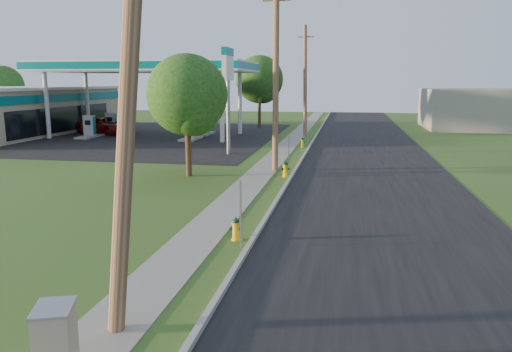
{
  "coord_description": "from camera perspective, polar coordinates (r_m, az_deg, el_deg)",
  "views": [
    {
      "loc": [
        3.17,
        -9.27,
        4.74
      ],
      "look_at": [
        0.0,
        8.0,
        1.4
      ],
      "focal_mm": 35.0,
      "sensor_mm": 36.0,
      "label": 1
    }
  ],
  "objects": [
    {
      "name": "price_pylon",
      "position": [
        32.7,
        -3.24,
        11.96
      ],
      "size": [
        0.34,
        2.04,
        6.85
      ],
      "color": "gray",
      "rests_on": "ground"
    },
    {
      "name": "tree_back",
      "position": [
        60.54,
        -26.85,
        9.04
      ],
      "size": [
        4.23,
        4.23,
        6.41
      ],
      "color": "#3D2B18",
      "rests_on": "ground"
    },
    {
      "name": "sign_post_mid",
      "position": [
        25.72,
        3.77,
        2.38
      ],
      "size": [
        0.05,
        0.04,
        2.0
      ],
      "primitive_type": "cube",
      "color": "gray",
      "rests_on": "ground"
    },
    {
      "name": "gas_canopy",
      "position": [
        44.72,
        -12.46,
        12.0
      ],
      "size": [
        18.18,
        9.18,
        6.4
      ],
      "color": "silver",
      "rests_on": "ground"
    },
    {
      "name": "convenience_store",
      "position": [
        51.18,
        -25.91,
        6.77
      ],
      "size": [
        10.4,
        22.4,
        4.25
      ],
      "color": "tan",
      "rests_on": "ground"
    },
    {
      "name": "forecourt",
      "position": [
        45.75,
        -14.48,
        4.49
      ],
      "size": [
        26.0,
        28.0,
        0.02
      ],
      "primitive_type": "cube",
      "color": "black",
      "rests_on": "ground"
    },
    {
      "name": "tree_verge",
      "position": [
        25.12,
        -7.72,
        8.82
      ],
      "size": [
        4.03,
        4.03,
        6.11
      ],
      "color": "#3D2B18",
      "rests_on": "ground"
    },
    {
      "name": "hydrant_mid",
      "position": [
        25.07,
        3.37,
        0.79
      ],
      "size": [
        0.43,
        0.38,
        0.82
      ],
      "color": "#EEB20D",
      "rests_on": "ground"
    },
    {
      "name": "fuel_pump_sw",
      "position": [
        48.56,
        -16.22,
        5.59
      ],
      "size": [
        1.2,
        3.2,
        1.9
      ],
      "color": "gray",
      "rests_on": "ground"
    },
    {
      "name": "tree_lot",
      "position": [
        51.76,
        0.5,
        10.77
      ],
      "size": [
        4.87,
        4.87,
        7.38
      ],
      "color": "#3D2B18",
      "rests_on": "ground"
    },
    {
      "name": "utility_pole_far",
      "position": [
        44.44,
        5.63,
        10.79
      ],
      "size": [
        1.4,
        0.32,
        9.5
      ],
      "color": "brown",
      "rests_on": "ground"
    },
    {
      "name": "hydrant_near",
      "position": [
        15.14,
        -2.32,
        -6.08
      ],
      "size": [
        0.37,
        0.33,
        0.72
      ],
      "color": "yellow",
      "rests_on": "ground"
    },
    {
      "name": "utility_pole_mid",
      "position": [
        26.54,
        2.28,
        11.22
      ],
      "size": [
        1.4,
        0.32,
        9.8
      ],
      "color": "brown",
      "rests_on": "ground"
    },
    {
      "name": "road",
      "position": [
        19.89,
        13.95,
        -3.31
      ],
      "size": [
        8.0,
        120.0,
        0.02
      ],
      "primitive_type": "cube",
      "color": "black",
      "rests_on": "ground"
    },
    {
      "name": "fuel_pump_se",
      "position": [
        45.27,
        -5.92,
        5.61
      ],
      "size": [
        1.2,
        3.2,
        1.9
      ],
      "color": "gray",
      "rests_on": "ground"
    },
    {
      "name": "utility_cabinet",
      "position": [
        8.85,
        -21.88,
        -17.51
      ],
      "size": [
        0.8,
        0.91,
        1.31
      ],
      "color": "tan",
      "rests_on": "ground"
    },
    {
      "name": "distant_building",
      "position": [
        56.33,
        25.85,
        6.91
      ],
      "size": [
        14.0,
        10.0,
        4.0
      ],
      "primitive_type": "cube",
      "color": "gray",
      "rests_on": "ground"
    },
    {
      "name": "sidewalk",
      "position": [
        20.33,
        -2.45,
        -2.68
      ],
      "size": [
        1.5,
        120.0,
        0.03
      ],
      "primitive_type": "cube",
      "color": "gray",
      "rests_on": "ground"
    },
    {
      "name": "ground_plane",
      "position": [
        10.89,
        -7.9,
        -15.15
      ],
      "size": [
        140.0,
        140.0,
        0.0
      ],
      "primitive_type": "plane",
      "color": "#384E1D",
      "rests_on": "ground"
    },
    {
      "name": "car_red",
      "position": [
        47.74,
        -16.88,
        5.53
      ],
      "size": [
        6.03,
        4.17,
        1.53
      ],
      "primitive_type": "imported",
      "rotation": [
        0.0,
        0.0,
        1.24
      ],
      "color": "maroon",
      "rests_on": "ground"
    },
    {
      "name": "utility_pole_near",
      "position": [
        9.09,
        -14.36,
        10.84
      ],
      "size": [
        1.4,
        0.32,
        9.48
      ],
      "color": "brown",
      "rests_on": "ground"
    },
    {
      "name": "sign_post_near",
      "position": [
        14.29,
        -1.77,
        -4.41
      ],
      "size": [
        0.05,
        0.04,
        2.0
      ],
      "primitive_type": "cube",
      "color": "gray",
      "rests_on": "ground"
    },
    {
      "name": "hydrant_far",
      "position": [
        36.55,
        5.33,
        3.85
      ],
      "size": [
        0.39,
        0.35,
        0.75
      ],
      "color": "gold",
      "rests_on": "ground"
    },
    {
      "name": "sign_post_far",
      "position": [
        37.77,
        5.94,
        5.02
      ],
      "size": [
        0.05,
        0.04,
        2.0
      ],
      "primitive_type": "cube",
      "color": "gray",
      "rests_on": "ground"
    },
    {
      "name": "fuel_pump_nw",
      "position": [
        45.04,
        -18.49,
        5.09
      ],
      "size": [
        1.2,
        3.2,
        1.9
      ],
      "color": "gray",
      "rests_on": "ground"
    },
    {
      "name": "fuel_pump_ne",
      "position": [
        41.46,
        -7.47,
        5.11
      ],
      "size": [
        1.2,
        3.2,
        1.9
      ],
      "color": "gray",
      "rests_on": "ground"
    },
    {
      "name": "curb",
      "position": [
        20.01,
        2.45,
        -2.72
      ],
      "size": [
        0.15,
        120.0,
        0.15
      ],
      "primitive_type": "cube",
      "color": "gray",
      "rests_on": "ground"
    }
  ]
}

